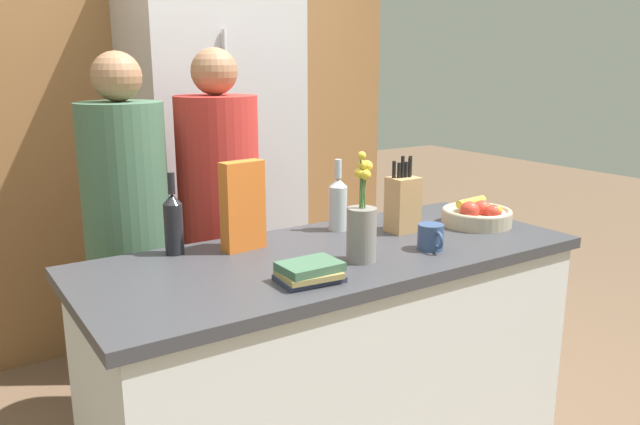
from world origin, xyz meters
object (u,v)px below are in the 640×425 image
(refrigerator, at_px, (214,163))
(bottle_oil, at_px, (173,222))
(cereal_box, at_px, (243,206))
(bottle_vinegar, at_px, (338,203))
(fruit_bowl, at_px, (477,214))
(coffee_mug, at_px, (431,237))
(book_stack, at_px, (309,272))
(flower_vase, at_px, (362,228))
(person_at_sink, at_px, (128,235))
(person_in_blue, at_px, (220,221))
(knife_block, at_px, (403,203))

(refrigerator, bearing_deg, bottle_oil, -120.04)
(refrigerator, distance_m, cereal_box, 1.20)
(bottle_oil, distance_m, bottle_vinegar, 0.64)
(fruit_bowl, bearing_deg, bottle_oil, 165.75)
(coffee_mug, relative_size, book_stack, 0.64)
(flower_vase, xyz_separation_m, coffee_mug, (0.28, -0.03, -0.07))
(fruit_bowl, height_order, bottle_oil, bottle_oil)
(fruit_bowl, relative_size, book_stack, 1.40)
(fruit_bowl, bearing_deg, person_at_sink, 150.58)
(flower_vase, xyz_separation_m, book_stack, (-0.25, -0.07, -0.08))
(refrigerator, relative_size, bottle_oil, 7.25)
(cereal_box, height_order, person_in_blue, person_in_blue)
(coffee_mug, bearing_deg, book_stack, -175.21)
(flower_vase, bearing_deg, knife_block, 30.36)
(book_stack, xyz_separation_m, bottle_vinegar, (0.40, 0.44, 0.08))
(person_at_sink, distance_m, person_in_blue, 0.38)
(coffee_mug, bearing_deg, person_at_sink, 134.59)
(fruit_bowl, relative_size, person_at_sink, 0.18)
(refrigerator, distance_m, person_at_sink, 0.95)
(person_in_blue, bearing_deg, bottle_vinegar, -39.58)
(cereal_box, bearing_deg, bottle_oil, 160.19)
(book_stack, bearing_deg, knife_block, 25.07)
(person_at_sink, bearing_deg, coffee_mug, -45.23)
(coffee_mug, distance_m, bottle_oil, 0.89)
(refrigerator, relative_size, cereal_box, 6.58)
(bottle_oil, bearing_deg, person_in_blue, 47.82)
(fruit_bowl, xyz_separation_m, person_at_sink, (-1.20, 0.68, -0.06))
(refrigerator, xyz_separation_m, coffee_mug, (0.16, -1.49, -0.07))
(flower_vase, relative_size, bottle_oil, 1.29)
(flower_vase, distance_m, person_in_blue, 0.80)
(knife_block, relative_size, person_at_sink, 0.19)
(flower_vase, relative_size, bottle_vinegar, 1.31)
(bottle_vinegar, bearing_deg, bottle_oil, 175.62)
(cereal_box, bearing_deg, person_in_blue, 76.27)
(coffee_mug, distance_m, bottle_vinegar, 0.42)
(cereal_box, xyz_separation_m, bottle_oil, (-0.22, 0.08, -0.04))
(cereal_box, bearing_deg, book_stack, -87.72)
(fruit_bowl, relative_size, flower_vase, 0.76)
(refrigerator, bearing_deg, flower_vase, -94.81)
(bottle_vinegar, bearing_deg, person_in_blue, 127.05)
(book_stack, height_order, person_at_sink, person_at_sink)
(book_stack, xyz_separation_m, bottle_oil, (-0.24, 0.48, 0.08))
(refrigerator, height_order, person_in_blue, refrigerator)
(book_stack, height_order, bottle_vinegar, bottle_vinegar)
(fruit_bowl, relative_size, bottle_oil, 0.98)
(refrigerator, relative_size, coffee_mug, 16.25)
(book_stack, height_order, bottle_oil, bottle_oil)
(bottle_oil, relative_size, person_in_blue, 0.18)
(cereal_box, distance_m, coffee_mug, 0.66)
(refrigerator, height_order, coffee_mug, refrigerator)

